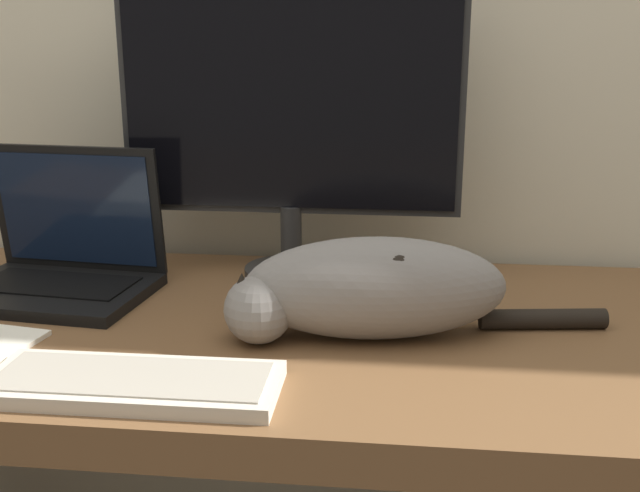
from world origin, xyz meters
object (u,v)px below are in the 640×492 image
object	(u,v)px
cat	(368,288)
monitor	(290,105)
external_keyboard	(133,383)
laptop	(60,265)

from	to	relation	value
cat	monitor	bearing A→B (deg)	111.57
monitor	cat	size ratio (longest dim) A/B	1.07
external_keyboard	monitor	bearing A→B (deg)	74.73
external_keyboard	laptop	bearing A→B (deg)	125.49
cat	external_keyboard	bearing A→B (deg)	-151.14
laptop	cat	bearing A→B (deg)	-9.16
laptop	monitor	bearing A→B (deg)	24.35
external_keyboard	cat	xyz separation A→B (m)	(0.29, 0.22, 0.07)
laptop	external_keyboard	xyz separation A→B (m)	(0.27, -0.37, -0.04)
monitor	laptop	size ratio (longest dim) A/B	1.76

